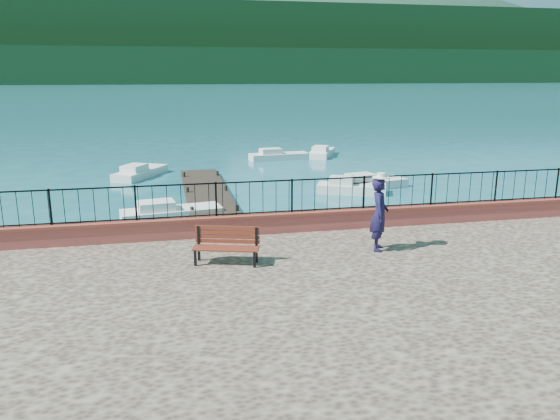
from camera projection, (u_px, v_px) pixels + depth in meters
name	position (u px, v px, depth m)	size (l,w,h in m)	color
ground	(340.00, 322.00, 12.92)	(2000.00, 2000.00, 0.00)	#19596B
parapet	(302.00, 221.00, 16.06)	(28.00, 0.46, 0.58)	#A24B3A
railing	(302.00, 196.00, 15.88)	(27.00, 0.05, 0.95)	black
dock	(210.00, 204.00, 23.86)	(2.00, 16.00, 0.30)	#2D231C
far_forest	(167.00, 66.00, 295.19)	(900.00, 60.00, 18.00)	black
foothills	(165.00, 46.00, 348.91)	(900.00, 120.00, 44.00)	black
companion_hill	(372.00, 78.00, 588.41)	(448.00, 384.00, 180.00)	#142D23
park_bench	(226.00, 253.00, 13.29)	(1.68, 0.97, 0.89)	black
person	(379.00, 214.00, 14.16)	(0.70, 0.46, 1.93)	#151133
hat	(381.00, 175.00, 13.91)	(0.44, 0.44, 0.12)	white
boat_0	(172.00, 209.00, 21.95)	(3.98, 1.30, 0.80)	silver
boat_1	(352.00, 185.00, 26.70)	(3.31, 1.30, 0.80)	silver
boat_2	(370.00, 180.00, 27.82)	(3.86, 1.30, 0.80)	silver
boat_3	(140.00, 170.00, 30.85)	(4.03, 1.30, 0.80)	silver
boat_4	(279.00, 154.00, 36.94)	(3.99, 1.30, 0.80)	silver
boat_5	(322.00, 150.00, 38.47)	(3.61, 1.30, 0.80)	silver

